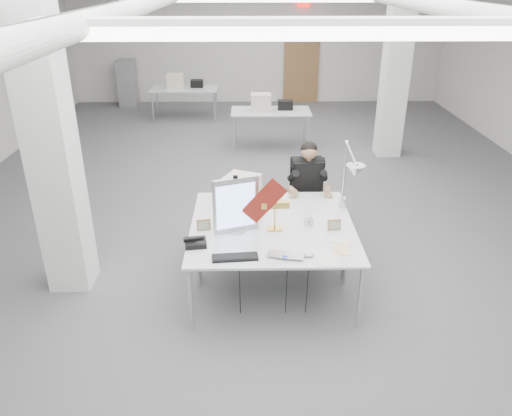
{
  "coord_description": "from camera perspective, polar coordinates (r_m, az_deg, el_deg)",
  "views": [
    {
      "loc": [
        -0.26,
        -6.96,
        3.29
      ],
      "look_at": [
        -0.18,
        -2.0,
        0.94
      ],
      "focal_mm": 35.0,
      "sensor_mm": 36.0,
      "label": 1
    }
  ],
  "objects": [
    {
      "name": "room_shell",
      "position": [
        7.28,
        1.46,
        12.68
      ],
      "size": [
        10.04,
        14.04,
        3.24
      ],
      "color": "#4E4E51",
      "rests_on": "ground"
    },
    {
      "name": "paper_stack_b",
      "position": [
        5.11,
        9.73,
        -4.75
      ],
      "size": [
        0.18,
        0.24,
        0.01
      ],
      "primitive_type": "cube",
      "rotation": [
        0.0,
        0.0,
        -0.1
      ],
      "color": "#EBCC8C",
      "rests_on": "desk_main"
    },
    {
      "name": "desk_phone",
      "position": [
        5.15,
        -6.92,
        -3.98
      ],
      "size": [
        0.24,
        0.22,
        0.05
      ],
      "primitive_type": "cube",
      "rotation": [
        0.0,
        0.0,
        0.14
      ],
      "color": "black",
      "rests_on": "desk_main"
    },
    {
      "name": "paper_stack_c",
      "position": [
        5.29,
        9.67,
        -3.65
      ],
      "size": [
        0.27,
        0.24,
        0.01
      ],
      "primitive_type": "cube",
      "rotation": [
        0.0,
        0.0,
        -0.5
      ],
      "color": "silver",
      "rests_on": "desk_main"
    },
    {
      "name": "monitor",
      "position": [
        5.27,
        -2.31,
        0.33
      ],
      "size": [
        0.48,
        0.21,
        0.61
      ],
      "primitive_type": "cube",
      "rotation": [
        0.0,
        0.0,
        0.34
      ],
      "color": "#A7A7AC",
      "rests_on": "desk_main"
    },
    {
      "name": "desk_main",
      "position": [
        5.14,
        2.09,
        -4.33
      ],
      "size": [
        1.8,
        0.9,
        0.02
      ],
      "primitive_type": "cube",
      "color": "silver",
      "rests_on": "room_shell"
    },
    {
      "name": "desk_second",
      "position": [
        5.94,
        1.67,
        -0.04
      ],
      "size": [
        1.8,
        0.9,
        0.02
      ],
      "primitive_type": "cube",
      "color": "silver",
      "rests_on": "room_shell"
    },
    {
      "name": "mouse",
      "position": [
        4.95,
        6.08,
        -5.35
      ],
      "size": [
        0.12,
        0.1,
        0.04
      ],
      "primitive_type": "ellipsoid",
      "rotation": [
        0.0,
        0.0,
        -0.43
      ],
      "color": "#BBBABF",
      "rests_on": "desk_main"
    },
    {
      "name": "keyboard",
      "position": [
        4.9,
        -2.42,
        -5.65
      ],
      "size": [
        0.46,
        0.19,
        0.02
      ],
      "primitive_type": "cube",
      "rotation": [
        0.0,
        0.0,
        0.09
      ],
      "color": "black",
      "rests_on": "desk_main"
    },
    {
      "name": "picture_frame_left",
      "position": [
        5.43,
        -6.0,
        -1.92
      ],
      "size": [
        0.16,
        0.07,
        0.12
      ],
      "primitive_type": "cube",
      "rotation": [
        -0.21,
        0.0,
        0.21
      ],
      "color": "#9C6C43",
      "rests_on": "desk_main"
    },
    {
      "name": "picture_frame_right",
      "position": [
        5.47,
        8.93,
        -1.91
      ],
      "size": [
        0.15,
        0.05,
        0.12
      ],
      "primitive_type": "cube",
      "rotation": [
        -0.21,
        0.0,
        0.12
      ],
      "color": "#A47B46",
      "rests_on": "desk_main"
    },
    {
      "name": "bg_desk_a",
      "position": [
        10.29,
        1.69,
        11.0
      ],
      "size": [
        1.6,
        0.8,
        0.02
      ],
      "primitive_type": "cube",
      "color": "silver",
      "rests_on": "room_shell"
    },
    {
      "name": "bankers_lamp",
      "position": [
        5.35,
        2.16,
        -0.69
      ],
      "size": [
        0.34,
        0.15,
        0.37
      ],
      "primitive_type": null,
      "rotation": [
        0.0,
        0.0,
        0.05
      ],
      "color": "#C7833E",
      "rests_on": "desk_main"
    },
    {
      "name": "bg_desk_b",
      "position": [
        12.52,
        -8.19,
        13.35
      ],
      "size": [
        1.6,
        0.8,
        0.02
      ],
      "primitive_type": "cube",
      "color": "silver",
      "rests_on": "room_shell"
    },
    {
      "name": "pennant",
      "position": [
        5.21,
        0.94,
        0.8
      ],
      "size": [
        0.49,
        0.08,
        0.53
      ],
      "primitive_type": "cube",
      "rotation": [
        0.0,
        -0.87,
        -0.15
      ],
      "color": "maroon",
      "rests_on": "monitor"
    },
    {
      "name": "beige_monitor",
      "position": [
        5.95,
        -1.63,
        2.04
      ],
      "size": [
        0.49,
        0.48,
        0.36
      ],
      "primitive_type": "cube",
      "rotation": [
        0.0,
        0.0,
        -0.43
      ],
      "color": "beige",
      "rests_on": "desk_second"
    },
    {
      "name": "desk_clock",
      "position": [
        5.52,
        6.06,
        -1.55
      ],
      "size": [
        0.11,
        0.06,
        0.11
      ],
      "primitive_type": "cylinder",
      "rotation": [
        1.57,
        0.0,
        -0.28
      ],
      "color": "silver",
      "rests_on": "desk_main"
    },
    {
      "name": "architect_lamp",
      "position": [
        5.65,
        10.48,
        2.77
      ],
      "size": [
        0.25,
        0.64,
        0.81
      ],
      "primitive_type": null,
      "rotation": [
        0.0,
        0.0,
        -0.05
      ],
      "color": "silver",
      "rests_on": "desk_second"
    },
    {
      "name": "seated_person",
      "position": [
        6.54,
        5.95,
        3.78
      ],
      "size": [
        0.5,
        0.6,
        0.86
      ],
      "primitive_type": null,
      "rotation": [
        0.0,
        0.0,
        0.08
      ],
      "color": "black",
      "rests_on": "office_chair"
    },
    {
      "name": "office_chair",
      "position": [
        6.72,
        5.78,
        1.29
      ],
      "size": [
        0.6,
        0.6,
        1.13
      ],
      "primitive_type": null,
      "rotation": [
        0.0,
        0.0,
        0.08
      ],
      "color": "black",
      "rests_on": "room_shell"
    },
    {
      "name": "filing_cabinet",
      "position": [
        14.25,
        -14.47,
        13.68
      ],
      "size": [
        0.45,
        0.55,
        1.2
      ],
      "primitive_type": "cube",
      "color": "gray",
      "rests_on": "room_shell"
    },
    {
      "name": "laptop",
      "position": [
        4.88,
        3.32,
        -5.75
      ],
      "size": [
        0.41,
        0.31,
        0.03
      ],
      "primitive_type": "imported",
      "rotation": [
        0.0,
        0.0,
        -0.23
      ],
      "color": "#B8B8BD",
      "rests_on": "desk_main"
    },
    {
      "name": "paper_stack_a",
      "position": [
        4.94,
        8.34,
        -5.79
      ],
      "size": [
        0.24,
        0.31,
        0.01
      ],
      "primitive_type": "cube",
      "rotation": [
        0.0,
        0.0,
        -0.2
      ],
      "color": "silver",
      "rests_on": "desk_main"
    }
  ]
}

